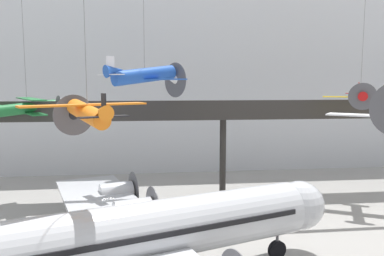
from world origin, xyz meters
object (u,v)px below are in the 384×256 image
suspended_plane_blue_trainer (144,76)px  suspended_plane_yellow_lowwing (360,94)px  suspended_plane_green_biplane (27,108)px  airliner_silver_main (118,238)px  suspended_plane_orange_highwing (87,112)px

suspended_plane_blue_trainer → suspended_plane_yellow_lowwing: size_ratio=0.91×
suspended_plane_blue_trainer → suspended_plane_green_biplane: size_ratio=0.80×
airliner_silver_main → suspended_plane_green_biplane: bearing=101.4°
suspended_plane_yellow_lowwing → suspended_plane_orange_highwing: 27.30m
suspended_plane_orange_highwing → suspended_plane_yellow_lowwing: bearing=-88.7°
suspended_plane_green_biplane → suspended_plane_yellow_lowwing: bearing=-32.5°
suspended_plane_blue_trainer → suspended_plane_orange_highwing: suspended_plane_blue_trainer is taller
airliner_silver_main → suspended_plane_green_biplane: suspended_plane_green_biplane is taller
suspended_plane_green_biplane → suspended_plane_orange_highwing: bearing=-90.3°
airliner_silver_main → suspended_plane_yellow_lowwing: suspended_plane_yellow_lowwing is taller
suspended_plane_yellow_lowwing → suspended_plane_green_biplane: size_ratio=0.88×
suspended_plane_blue_trainer → suspended_plane_orange_highwing: size_ratio=0.85×
airliner_silver_main → suspended_plane_yellow_lowwing: size_ratio=2.96×
suspended_plane_blue_trainer → suspended_plane_orange_highwing: (-3.07, -12.04, -2.31)m
airliner_silver_main → suspended_plane_yellow_lowwing: 27.52m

